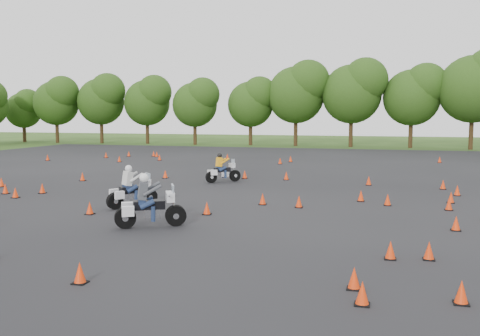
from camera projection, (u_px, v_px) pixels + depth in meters
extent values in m
plane|color=#2D5119|center=(213.00, 208.00, 20.93)|extent=(140.00, 140.00, 0.00)
plane|color=black|center=(251.00, 188.00, 26.69)|extent=(62.00, 62.00, 0.00)
cone|color=#EF350A|center=(154.00, 154.00, 46.09)|extent=(0.26, 0.26, 0.45)
cone|color=#EF350A|center=(440.00, 160.00, 40.18)|extent=(0.26, 0.26, 0.45)
cone|color=#EF350A|center=(451.00, 198.00, 22.15)|extent=(0.26, 0.26, 0.45)
cone|color=#EF350A|center=(227.00, 157.00, 43.00)|extent=(0.26, 0.26, 0.45)
cone|color=#EF350A|center=(286.00, 176.00, 29.82)|extent=(0.26, 0.26, 0.45)
cone|color=#EF350A|center=(456.00, 224.00, 16.94)|extent=(0.26, 0.26, 0.45)
cone|color=#EF350A|center=(443.00, 185.00, 26.14)|extent=(0.26, 0.26, 0.45)
cone|color=#EF350A|center=(15.00, 193.00, 23.50)|extent=(0.26, 0.26, 0.45)
cone|color=#EF350A|center=(160.00, 158.00, 42.17)|extent=(0.26, 0.26, 0.45)
cone|color=#EF350A|center=(48.00, 158.00, 42.03)|extent=(0.26, 0.26, 0.45)
cone|color=#EF350A|center=(42.00, 189.00, 24.83)|extent=(0.26, 0.26, 0.45)
cone|color=#EF350A|center=(165.00, 174.00, 30.61)|extent=(0.26, 0.26, 0.45)
cone|color=#EF350A|center=(362.00, 294.00, 10.37)|extent=(0.26, 0.26, 0.45)
cone|color=#EF350A|center=(245.00, 175.00, 30.45)|extent=(0.26, 0.26, 0.45)
cone|color=#EF350A|center=(449.00, 204.00, 20.50)|extent=(0.26, 0.26, 0.45)
cone|color=#EF350A|center=(5.00, 189.00, 24.69)|extent=(0.26, 0.26, 0.45)
cone|color=#EF350A|center=(263.00, 199.00, 21.75)|extent=(0.26, 0.26, 0.45)
cone|color=#EF350A|center=(461.00, 293.00, 10.42)|extent=(0.26, 0.26, 0.45)
cone|color=#EF350A|center=(129.00, 154.00, 45.99)|extent=(0.26, 0.26, 0.45)
cone|color=#EF350A|center=(457.00, 191.00, 24.15)|extent=(0.26, 0.26, 0.45)
cone|color=#EF350A|center=(90.00, 208.00, 19.67)|extent=(0.26, 0.26, 0.45)
cone|color=#EF350A|center=(369.00, 181.00, 27.63)|extent=(0.26, 0.26, 0.45)
cone|color=#EF350A|center=(1.00, 182.00, 27.06)|extent=(0.26, 0.26, 0.45)
cone|color=#EF350A|center=(390.00, 251.00, 13.62)|extent=(0.26, 0.26, 0.45)
cone|color=#EF350A|center=(361.00, 196.00, 22.58)|extent=(0.26, 0.26, 0.45)
cone|color=#EF350A|center=(280.00, 161.00, 39.08)|extent=(0.26, 0.26, 0.45)
cone|color=#EF350A|center=(299.00, 202.00, 21.09)|extent=(0.26, 0.26, 0.45)
cone|color=#EF350A|center=(354.00, 279.00, 11.31)|extent=(0.26, 0.26, 0.45)
cone|color=#EF350A|center=(106.00, 155.00, 44.69)|extent=(0.26, 0.26, 0.45)
cone|color=#EF350A|center=(80.00, 273.00, 11.69)|extent=(0.26, 0.26, 0.45)
cone|color=#EF350A|center=(291.00, 159.00, 40.78)|extent=(0.26, 0.26, 0.45)
cone|color=#EF350A|center=(429.00, 251.00, 13.57)|extent=(0.26, 0.26, 0.45)
cone|color=#EF350A|center=(129.00, 175.00, 30.28)|extent=(0.26, 0.26, 0.45)
cone|color=#EF350A|center=(119.00, 159.00, 40.74)|extent=(0.26, 0.26, 0.45)
cone|color=#EF350A|center=(157.00, 154.00, 45.50)|extent=(0.26, 0.26, 0.45)
cone|color=#EF350A|center=(82.00, 177.00, 29.42)|extent=(0.26, 0.26, 0.45)
cone|color=#EF350A|center=(127.00, 211.00, 19.21)|extent=(0.26, 0.26, 0.45)
cone|color=#EF350A|center=(207.00, 209.00, 19.63)|extent=(0.26, 0.26, 0.45)
cone|color=#EF350A|center=(388.00, 200.00, 21.56)|extent=(0.26, 0.26, 0.45)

